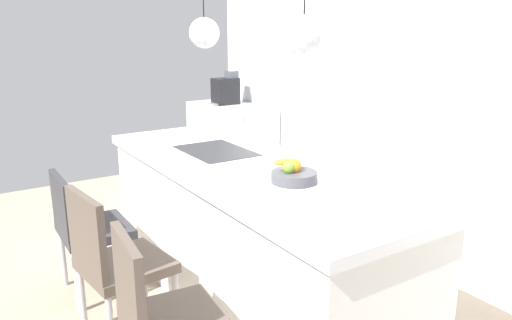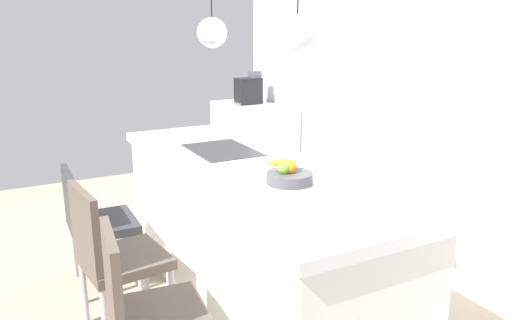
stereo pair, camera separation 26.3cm
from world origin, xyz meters
name	(u,v)px [view 2 (the right image)]	position (x,y,z in m)	size (l,w,h in m)	color
floor	(249,300)	(0.00, 0.00, 0.00)	(6.60, 6.60, 0.00)	tan
back_wall	(445,90)	(0.00, 1.65, 1.30)	(6.00, 0.10, 2.60)	white
kitchen_island	(249,234)	(0.00, 0.00, 0.47)	(2.55, 0.89, 0.94)	white
sink_basin	(222,151)	(-0.40, 0.00, 0.94)	(0.56, 0.40, 0.02)	#2D2D30
faucet	(249,127)	(-0.40, 0.21, 1.08)	(0.02, 0.17, 0.22)	silver
fruit_bowl	(289,174)	(0.44, 0.02, 0.99)	(0.25, 0.25, 0.14)	#4C4C51
side_counter	(253,143)	(-2.40, 1.28, 0.44)	(1.10, 0.60, 0.88)	white
coffee_machine	(249,90)	(-2.51, 1.28, 1.04)	(0.20, 0.35, 0.38)	black
chair_near	(93,220)	(-0.67, -0.85, 0.49)	(0.47, 0.44, 0.85)	#333338
chair_middle	(112,253)	(-0.04, -0.85, 0.52)	(0.50, 0.50, 0.92)	brown
chair_far	(144,309)	(0.62, -0.85, 0.51)	(0.49, 0.48, 0.91)	brown
pendant_light_left	(212,33)	(-0.53, 0.00, 1.72)	(0.20, 0.20, 0.80)	silver
pendant_light_right	(297,36)	(0.53, 0.00, 1.72)	(0.20, 0.20, 0.80)	silver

